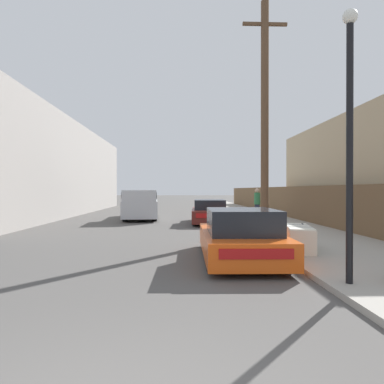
# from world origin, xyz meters

# --- Properties ---
(sidewalk_curb) EXTENTS (4.20, 63.00, 0.12)m
(sidewalk_curb) POSITION_xyz_m (5.30, 23.50, 0.06)
(sidewalk_curb) COLOR #9E998E
(sidewalk_curb) RESTS_ON ground
(discarded_fridge) EXTENTS (1.02, 1.89, 0.68)m
(discarded_fridge) POSITION_xyz_m (3.88, 7.15, 0.45)
(discarded_fridge) COLOR silver
(discarded_fridge) RESTS_ON sidewalk_curb
(parked_sports_car_red) EXTENTS (1.98, 4.25, 1.30)m
(parked_sports_car_red) POSITION_xyz_m (2.14, 6.43, 0.58)
(parked_sports_car_red) COLOR #E05114
(parked_sports_car_red) RESTS_ON ground
(car_parked_mid) EXTENTS (2.05, 4.40, 1.25)m
(car_parked_mid) POSITION_xyz_m (2.20, 15.94, 0.59)
(car_parked_mid) COLOR #5B1E19
(car_parked_mid) RESTS_ON ground
(pickup_truck) EXTENTS (2.35, 5.85, 1.75)m
(pickup_truck) POSITION_xyz_m (-1.70, 18.50, 0.88)
(pickup_truck) COLOR silver
(pickup_truck) RESTS_ON ground
(utility_pole) EXTENTS (1.80, 0.31, 9.25)m
(utility_pole) POSITION_xyz_m (4.04, 11.53, 4.85)
(utility_pole) COLOR brown
(utility_pole) RESTS_ON sidewalk_curb
(street_lamp) EXTENTS (0.26, 0.26, 4.83)m
(street_lamp) POSITION_xyz_m (3.60, 3.79, 2.92)
(street_lamp) COLOR black
(street_lamp) RESTS_ON sidewalk_curb
(wooden_fence) EXTENTS (0.08, 40.81, 1.85)m
(wooden_fence) POSITION_xyz_m (7.25, 18.50, 1.05)
(wooden_fence) COLOR brown
(wooden_fence) RESTS_ON sidewalk_curb
(building_left_block) EXTENTS (7.00, 25.89, 6.42)m
(building_left_block) POSITION_xyz_m (-9.84, 23.24, 3.21)
(building_left_block) COLOR gray
(building_left_block) RESTS_ON ground
(building_right_house) EXTENTS (6.00, 12.72, 5.29)m
(building_right_house) POSITION_xyz_m (11.10, 15.17, 2.65)
(building_right_house) COLOR tan
(building_right_house) RESTS_ON ground
(pedestrian) EXTENTS (0.34, 0.34, 1.74)m
(pedestrian) POSITION_xyz_m (5.03, 17.12, 1.02)
(pedestrian) COLOR #282D42
(pedestrian) RESTS_ON sidewalk_curb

